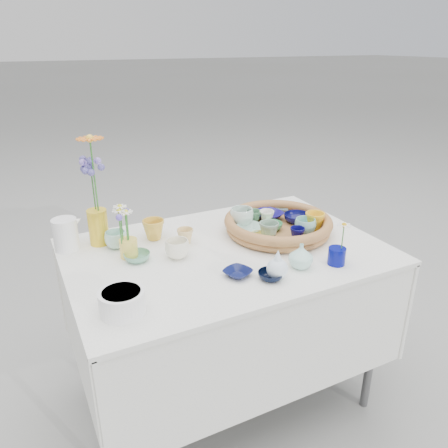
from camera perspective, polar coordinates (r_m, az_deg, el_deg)
name	(u,v)px	position (r m, az deg, el deg)	size (l,w,h in m)	color
ground	(226,394)	(2.23, 0.25, -21.31)	(80.00, 80.00, 0.00)	gray
display_table	(226,394)	(2.23, 0.25, -21.31)	(1.26, 0.86, 0.77)	white
wicker_tray	(278,225)	(1.93, 7.05, -0.07)	(0.47, 0.47, 0.08)	#986336
tray_ceramic_0	(268,215)	(2.04, 5.74, 1.14)	(0.13, 0.13, 0.03)	navy
tray_ceramic_1	(297,218)	(2.02, 9.54, 0.75)	(0.12, 0.12, 0.04)	#0B0C48
tray_ceramic_2	(315,221)	(1.94, 11.75, 0.35)	(0.08, 0.08, 0.08)	yellow
tray_ceramic_3	(271,226)	(1.93, 6.20, -0.27)	(0.10, 0.10, 0.03)	#3D9159
tray_ceramic_4	(269,231)	(1.82, 5.88, -0.91)	(0.08, 0.08, 0.08)	gray
tray_ceramic_5	(251,229)	(1.89, 3.51, -0.69)	(0.12, 0.12, 0.03)	#A1C9B7
tray_ceramic_6	(242,217)	(1.95, 2.33, 0.91)	(0.10, 0.10, 0.08)	silver
tray_ceramic_7	(267,217)	(1.98, 5.59, 0.90)	(0.07, 0.07, 0.06)	white
tray_ceramic_8	(282,208)	(2.14, 7.55, 2.04)	(0.08, 0.08, 0.03)	#7EB6D8
tray_ceramic_9	(297,234)	(1.83, 9.55, -1.30)	(0.06, 0.06, 0.06)	#0A094B
tray_ceramic_10	(261,238)	(1.80, 4.91, -1.87)	(0.10, 0.10, 0.03)	#FAE066
tray_ceramic_11	(305,227)	(1.89, 10.56, -0.33)	(0.09, 0.09, 0.07)	#7BBFB6
tray_ceramic_12	(254,217)	(1.98, 3.90, 0.93)	(0.07, 0.07, 0.06)	#416F4C
loose_ceramic_0	(154,229)	(1.88, -9.17, -0.71)	(0.09, 0.09, 0.09)	gold
loose_ceramic_1	(185,236)	(1.83, -5.08, -1.58)	(0.07, 0.07, 0.06)	#E1BE78
loose_ceramic_2	(137,257)	(1.72, -11.29, -4.22)	(0.10, 0.10, 0.03)	#5D9A7D
loose_ceramic_3	(177,249)	(1.71, -6.13, -3.25)	(0.09, 0.09, 0.07)	white
loose_ceramic_4	(238,273)	(1.58, 1.80, -6.41)	(0.10, 0.10, 0.02)	#0C1240
loose_ceramic_5	(116,240)	(1.84, -13.94, -2.00)	(0.09, 0.09, 0.07)	#AADBC6
loose_ceramic_6	(271,276)	(1.57, 6.12, -6.71)	(0.09, 0.09, 0.03)	black
fluted_bowl	(122,302)	(1.41, -13.16, -9.89)	(0.14, 0.14, 0.08)	white
bud_vase_paleblue	(277,264)	(1.56, 6.99, -5.16)	(0.08, 0.08, 0.12)	white
bud_vase_seafoam	(301,256)	(1.65, 10.02, -4.11)	(0.09, 0.09, 0.10)	#ADE2D3
bud_vase_cobalt	(337,256)	(1.71, 14.50, -4.07)	(0.07, 0.07, 0.07)	#03086F
single_daisy	(343,237)	(1.68, 15.26, -1.62)	(0.06, 0.06, 0.11)	white
tall_vase_yellow	(98,227)	(1.87, -16.10, -0.38)	(0.08, 0.08, 0.15)	gold
gerbera	(94,176)	(1.79, -16.60, 6.07)	(0.12, 0.12, 0.31)	orange
hydrangea	(93,188)	(1.83, -16.72, 4.50)	(0.07, 0.07, 0.25)	#514A96
white_pitcher	(66,235)	(1.87, -19.98, -1.30)	(0.14, 0.10, 0.13)	white
daisy_cup	(129,248)	(1.75, -12.34, -3.09)	(0.07, 0.07, 0.08)	#EFCF4D
daisy_posy	(123,222)	(1.69, -13.04, 0.27)	(0.08, 0.08, 0.16)	white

